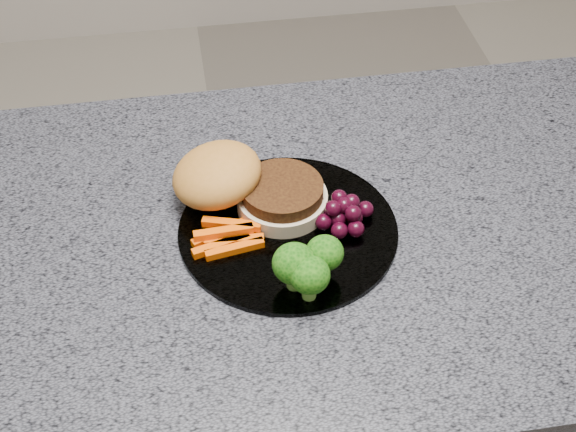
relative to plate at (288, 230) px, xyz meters
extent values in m
cube|color=#53545E|center=(-0.02, 0.00, -0.02)|extent=(1.20, 0.60, 0.04)
cylinder|color=white|center=(0.00, 0.00, 0.00)|extent=(0.26, 0.26, 0.01)
cylinder|color=#C5AF8B|center=(0.00, 0.04, 0.01)|extent=(0.13, 0.13, 0.02)
cylinder|color=#3C210B|center=(0.00, 0.04, 0.03)|extent=(0.12, 0.12, 0.02)
ellipsoid|color=#A36328|center=(-0.08, 0.07, 0.03)|extent=(0.13, 0.13, 0.06)
cube|color=#EC5303|center=(-0.07, 0.00, 0.01)|extent=(0.07, 0.02, 0.01)
cube|color=#EC5303|center=(-0.07, -0.01, 0.01)|extent=(0.07, 0.02, 0.01)
cube|color=#EC5303|center=(-0.08, -0.02, 0.01)|extent=(0.07, 0.03, 0.01)
cube|color=#EC5303|center=(-0.07, 0.00, 0.02)|extent=(0.07, 0.03, 0.01)
cube|color=#EC5303|center=(-0.08, -0.01, 0.02)|extent=(0.07, 0.01, 0.01)
cube|color=#EC5303|center=(-0.07, -0.03, 0.01)|extent=(0.07, 0.02, 0.01)
cube|color=#EC5303|center=(-0.08, 0.00, 0.01)|extent=(0.07, 0.04, 0.01)
cylinder|color=#5F9536|center=(-0.01, -0.09, 0.01)|extent=(0.02, 0.02, 0.02)
ellipsoid|color=#0C3C08|center=(-0.01, -0.09, 0.04)|extent=(0.05, 0.05, 0.04)
cylinder|color=#5F9536|center=(0.03, -0.08, 0.01)|extent=(0.01, 0.01, 0.02)
ellipsoid|color=#0C3C08|center=(0.03, -0.08, 0.04)|extent=(0.04, 0.04, 0.04)
cylinder|color=#5F9536|center=(0.01, -0.11, 0.01)|extent=(0.02, 0.02, 0.02)
ellipsoid|color=#0C3C08|center=(0.01, -0.11, 0.04)|extent=(0.04, 0.04, 0.04)
sphere|color=black|center=(0.06, 0.00, 0.01)|extent=(0.02, 0.02, 0.02)
sphere|color=black|center=(0.08, 0.00, 0.01)|extent=(0.02, 0.02, 0.02)
sphere|color=black|center=(0.07, 0.01, 0.01)|extent=(0.02, 0.02, 0.02)
sphere|color=black|center=(0.05, 0.01, 0.01)|extent=(0.02, 0.02, 0.02)
sphere|color=black|center=(0.04, -0.01, 0.01)|extent=(0.02, 0.02, 0.02)
sphere|color=black|center=(0.06, -0.02, 0.01)|extent=(0.02, 0.02, 0.02)
sphere|color=black|center=(0.08, -0.02, 0.01)|extent=(0.02, 0.02, 0.02)
sphere|color=black|center=(0.09, 0.01, 0.01)|extent=(0.02, 0.02, 0.02)
sphere|color=black|center=(0.04, 0.02, 0.01)|extent=(0.02, 0.02, 0.02)
sphere|color=black|center=(0.07, 0.00, 0.03)|extent=(0.02, 0.02, 0.02)
sphere|color=black|center=(0.05, 0.00, 0.03)|extent=(0.02, 0.02, 0.02)
sphere|color=black|center=(0.07, -0.01, 0.03)|extent=(0.02, 0.02, 0.02)
sphere|color=black|center=(0.06, 0.02, 0.03)|extent=(0.02, 0.02, 0.02)
sphere|color=black|center=(0.08, 0.01, 0.03)|extent=(0.02, 0.02, 0.02)
camera|label=1|loc=(-0.11, -0.66, 0.67)|focal=50.00mm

